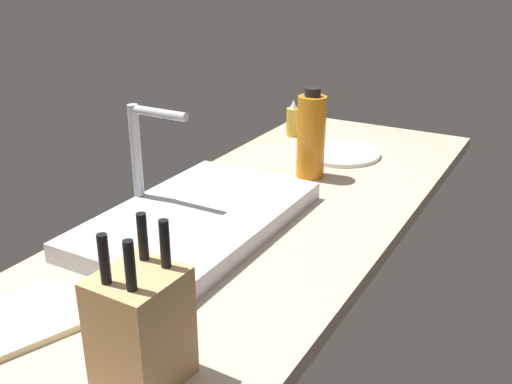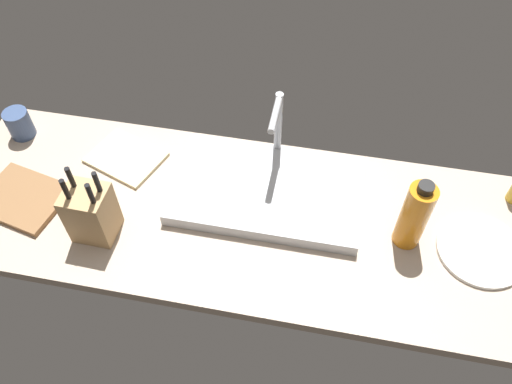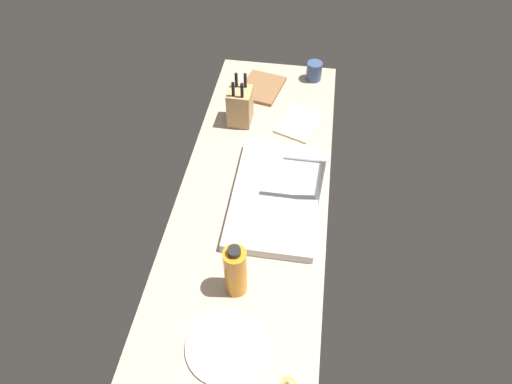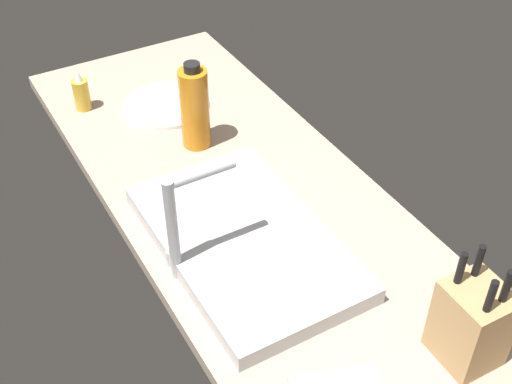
{
  "view_description": "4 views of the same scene",
  "coord_description": "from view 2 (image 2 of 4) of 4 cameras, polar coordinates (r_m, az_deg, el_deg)",
  "views": [
    {
      "loc": [
        -98.59,
        -60.3,
        60.77
      ],
      "look_at": [
        4.59,
        -2.14,
        11.94
      ],
      "focal_mm": 41.34,
      "sensor_mm": 36.0,
      "label": 1
    },
    {
      "loc": [
        13.15,
        -86.37,
        127.1
      ],
      "look_at": [
        -4.41,
        4.94,
        9.33
      ],
      "focal_mm": 36.17,
      "sensor_mm": 36.0,
      "label": 2
    },
    {
      "loc": [
        108.4,
        18.0,
        138.4
      ],
      "look_at": [
        3.94,
        2.14,
        13.3
      ],
      "focal_mm": 30.12,
      "sensor_mm": 36.0,
      "label": 3
    },
    {
      "loc": [
        -96.19,
        60.54,
        110.02
      ],
      "look_at": [
        4.81,
        2.53,
        12.49
      ],
      "focal_mm": 47.33,
      "sensor_mm": 36.0,
      "label": 4
    }
  ],
  "objects": [
    {
      "name": "countertop_slab",
      "position": [
        1.53,
        1.28,
        -3.44
      ],
      "size": [
        194.88,
        61.29,
        3.5
      ],
      "primitive_type": "cube",
      "color": "tan",
      "rests_on": "ground"
    },
    {
      "name": "dish_towel",
      "position": [
        1.71,
        -14.21,
        3.73
      ],
      "size": [
        26.76,
        23.67,
        1.2
      ],
      "primitive_type": "cube",
      "rotation": [
        0.0,
        0.0,
        -0.35
      ],
      "color": "beige",
      "rests_on": "countertop_slab"
    },
    {
      "name": "coffee_mug",
      "position": [
        1.87,
        -24.7,
        6.88
      ],
      "size": [
        7.95,
        7.95,
        9.7
      ],
      "primitive_type": "cylinder",
      "color": "#384C75",
      "rests_on": "countertop_slab"
    },
    {
      "name": "dinner_plate",
      "position": [
        1.58,
        23.62,
        -5.9
      ],
      "size": [
        24.49,
        24.49,
        1.2
      ],
      "primitive_type": "cylinder",
      "color": "white",
      "rests_on": "countertop_slab"
    },
    {
      "name": "water_bottle",
      "position": [
        1.45,
        17.13,
        -2.49
      ],
      "size": [
        7.61,
        7.61,
        24.28
      ],
      "color": "orange",
      "rests_on": "countertop_slab"
    },
    {
      "name": "sink_basin",
      "position": [
        1.55,
        1.26,
        0.19
      ],
      "size": [
        56.35,
        33.96,
        4.17
      ],
      "primitive_type": "cube",
      "color": "#B7BABF",
      "rests_on": "countertop_slab"
    },
    {
      "name": "knife_block",
      "position": [
        1.49,
        -17.79,
        -2.16
      ],
      "size": [
        11.99,
        10.85,
        24.3
      ],
      "rotation": [
        0.0,
        0.0,
        -0.03
      ],
      "color": "tan",
      "rests_on": "countertop_slab"
    },
    {
      "name": "faucet",
      "position": [
        1.55,
        2.44,
        7.44
      ],
      "size": [
        5.5,
        15.59,
        25.81
      ],
      "color": "#B7BABF",
      "rests_on": "countertop_slab"
    },
    {
      "name": "cutting_board",
      "position": [
        1.7,
        -24.38,
        -0.63
      ],
      "size": [
        27.87,
        24.09,
        1.8
      ],
      "primitive_type": "cube",
      "rotation": [
        0.0,
        0.0,
        -0.22
      ],
      "color": "brown",
      "rests_on": "countertop_slab"
    }
  ]
}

